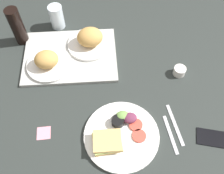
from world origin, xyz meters
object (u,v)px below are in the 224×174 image
at_px(fork, 171,134).
at_px(cell_phone, 215,138).
at_px(drinking_glass, 57,17).
at_px(bread_plate_near, 48,62).
at_px(bread_plate_far, 90,40).
at_px(knife, 175,124).
at_px(serving_tray, 70,56).
at_px(plate_with_salad, 120,134).
at_px(sticky_note, 44,133).
at_px(espresso_cup, 179,71).
at_px(soda_bottle, 17,26).

xyz_separation_m(fork, cell_phone, (0.17, -0.04, 0.00)).
bearing_deg(drinking_glass, bread_plate_near, -100.38).
distance_m(bread_plate_far, knife, 0.57).
bearing_deg(serving_tray, bread_plate_near, -152.56).
relative_size(fork, cell_phone, 1.18).
relative_size(plate_with_salad, sticky_note, 5.45).
xyz_separation_m(bread_plate_far, knife, (0.31, -0.48, -0.05)).
height_order(drinking_glass, cell_phone, drinking_glass).
relative_size(knife, sticky_note, 3.39).
bearing_deg(cell_phone, serving_tray, 155.83).
xyz_separation_m(serving_tray, espresso_cup, (0.50, -0.17, 0.01)).
xyz_separation_m(soda_bottle, cell_phone, (0.79, -0.65, -0.10)).
bearing_deg(knife, fork, 138.31).
distance_m(plate_with_salad, soda_bottle, 0.72).
relative_size(bread_plate_far, plate_with_salad, 0.70).
bearing_deg(sticky_note, soda_bottle, 101.40).
distance_m(bread_plate_far, drinking_glass, 0.23).
xyz_separation_m(drinking_glass, espresso_cup, (0.55, -0.40, -0.04)).
distance_m(serving_tray, cell_phone, 0.75).
relative_size(drinking_glass, soda_bottle, 0.64).
distance_m(serving_tray, sticky_note, 0.41).
bearing_deg(bread_plate_near, cell_phone, -34.58).
bearing_deg(plate_with_salad, fork, -6.64).
bearing_deg(knife, soda_bottle, 44.05).
distance_m(plate_with_salad, fork, 0.21).
xyz_separation_m(bread_plate_far, drinking_glass, (-0.16, 0.17, 0.01)).
distance_m(drinking_glass, cell_phone, 0.95).
height_order(espresso_cup, cell_phone, espresso_cup).
relative_size(plate_with_salad, drinking_glass, 2.39).
bearing_deg(serving_tray, drinking_glass, 102.85).
bearing_deg(bread_plate_far, serving_tray, -154.26).
distance_m(drinking_glass, sticky_note, 0.62).
xyz_separation_m(bread_plate_near, fork, (0.49, -0.41, -0.05)).
xyz_separation_m(bread_plate_far, espresso_cup, (0.40, -0.22, -0.04)).
height_order(bread_plate_far, fork, bread_plate_far).
height_order(plate_with_salad, drinking_glass, drinking_glass).
bearing_deg(espresso_cup, plate_with_salad, -140.32).
bearing_deg(serving_tray, knife, -45.77).
height_order(bread_plate_far, cell_phone, bread_plate_far).
xyz_separation_m(serving_tray, knife, (0.41, -0.43, -0.01)).
distance_m(soda_bottle, espresso_cup, 0.81).
xyz_separation_m(espresso_cup, sticky_note, (-0.63, -0.21, -0.02)).
xyz_separation_m(bread_plate_near, plate_with_salad, (0.28, -0.39, -0.03)).
height_order(serving_tray, bread_plate_far, bread_plate_far).
bearing_deg(espresso_cup, cell_phone, -80.86).
height_order(fork, cell_phone, cell_phone).
relative_size(soda_bottle, knife, 1.06).
bearing_deg(soda_bottle, espresso_cup, -23.07).
bearing_deg(drinking_glass, bread_plate_far, -48.32).
bearing_deg(cell_phone, sticky_note, -171.77).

